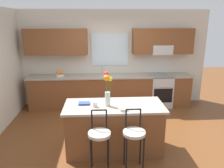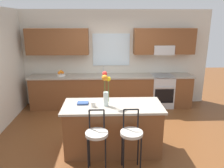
{
  "view_description": "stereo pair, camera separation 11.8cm",
  "coord_description": "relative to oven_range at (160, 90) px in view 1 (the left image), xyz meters",
  "views": [
    {
      "loc": [
        -0.33,
        -4.26,
        2.38
      ],
      "look_at": [
        -0.03,
        0.55,
        1.0
      ],
      "focal_mm": 35.15,
      "sensor_mm": 36.0,
      "label": 1
    },
    {
      "loc": [
        -0.21,
        -4.26,
        2.38
      ],
      "look_at": [
        -0.03,
        0.55,
        1.0
      ],
      "focal_mm": 35.15,
      "sensor_mm": 36.0,
      "label": 2
    }
  ],
  "objects": [
    {
      "name": "kitchen_island",
      "position": [
        -1.5,
        -2.22,
        0.0
      ],
      "size": [
        1.81,
        0.81,
        0.92
      ],
      "color": "brown",
      "rests_on": "ground"
    },
    {
      "name": "fruit_bowl_oranges",
      "position": [
        -2.85,
        0.03,
        0.52
      ],
      "size": [
        0.24,
        0.24,
        0.16
      ],
      "color": "silver",
      "rests_on": "counter_run"
    },
    {
      "name": "back_wall_assembly",
      "position": [
        -1.41,
        0.31,
        1.05
      ],
      "size": [
        5.6,
        0.5,
        2.7
      ],
      "color": "beige",
      "rests_on": "ground"
    },
    {
      "name": "flower_vase",
      "position": [
        -1.62,
        -2.26,
        0.8
      ],
      "size": [
        0.16,
        0.14,
        0.63
      ],
      "color": "silver",
      "rests_on": "kitchen_island"
    },
    {
      "name": "mug_ceramic",
      "position": [
        -1.84,
        -2.29,
        0.51
      ],
      "size": [
        0.08,
        0.08,
        0.09
      ],
      "primitive_type": "cylinder",
      "color": "silver",
      "rests_on": "kitchen_island"
    },
    {
      "name": "oven_range",
      "position": [
        0.0,
        0.0,
        0.0
      ],
      "size": [
        0.6,
        0.64,
        0.92
      ],
      "color": "#B7BABC",
      "rests_on": "ground"
    },
    {
      "name": "bar_stool_middle",
      "position": [
        -1.22,
        -2.84,
        0.18
      ],
      "size": [
        0.36,
        0.36,
        1.04
      ],
      "color": "black",
      "rests_on": "ground"
    },
    {
      "name": "sink_faucet",
      "position": [
        -1.67,
        0.17,
        0.6
      ],
      "size": [
        0.02,
        0.13,
        0.23
      ],
      "color": "#B7BABC",
      "rests_on": "counter_run"
    },
    {
      "name": "counter_run",
      "position": [
        -1.44,
        0.02,
        0.01
      ],
      "size": [
        4.56,
        0.64,
        0.92
      ],
      "color": "brown",
      "rests_on": "ground"
    },
    {
      "name": "bar_stool_near",
      "position": [
        -1.77,
        -2.84,
        0.18
      ],
      "size": [
        0.36,
        0.36,
        1.04
      ],
      "color": "black",
      "rests_on": "ground"
    },
    {
      "name": "cookbook",
      "position": [
        -2.04,
        -2.15,
        0.48
      ],
      "size": [
        0.2,
        0.15,
        0.03
      ],
      "primitive_type": "cube",
      "color": "navy",
      "rests_on": "kitchen_island"
    },
    {
      "name": "ground_plane",
      "position": [
        -1.44,
        -1.68,
        -0.46
      ],
      "size": [
        14.0,
        14.0,
        0.0
      ],
      "primitive_type": "plane",
      "color": "brown"
    }
  ]
}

